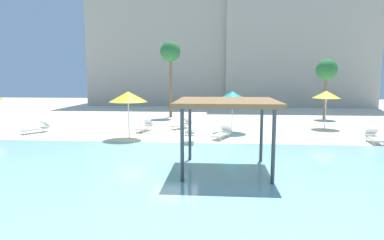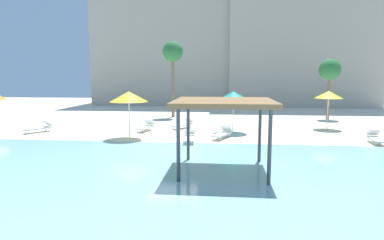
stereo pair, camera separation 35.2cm
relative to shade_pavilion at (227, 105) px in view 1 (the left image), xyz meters
name	(u,v)px [view 1 (the left image)]	position (x,y,z in m)	size (l,w,h in m)	color
ground_plane	(174,149)	(-2.65, 3.88, -2.71)	(80.00, 80.00, 0.00)	beige
lagoon_water	(155,179)	(-2.65, -1.37, -2.69)	(44.00, 13.50, 0.04)	#8CC6CC
shade_pavilion	(227,105)	(0.00, 0.00, 0.00)	(3.92, 3.92, 2.91)	#42474C
beach_umbrella_yellow_1	(128,97)	(-5.83, 6.58, -0.11)	(2.33, 2.33, 2.93)	silver
beach_umbrella_yellow_2	(326,95)	(7.57, 11.64, -0.19)	(1.97, 1.97, 2.79)	silver
beach_umbrella_teal_3	(232,96)	(0.63, 9.47, -0.20)	(2.26, 2.26, 2.83)	silver
lounge_chair_0	(189,137)	(-1.99, 5.68, -2.38)	(0.69, 1.92, 0.74)	white
lounge_chair_1	(182,124)	(-2.99, 10.87, -2.38)	(1.57, 1.90, 0.74)	white
lounge_chair_2	(37,128)	(-12.70, 8.22, -2.38)	(1.54, 1.92, 0.74)	white
lounge_chair_3	(145,126)	(-5.48, 9.46, -2.38)	(0.96, 1.98, 0.74)	white
lounge_chair_4	(374,137)	(8.73, 6.45, -2.38)	(0.83, 1.96, 0.74)	white
lounge_chair_5	(222,133)	(-0.07, 7.16, -2.38)	(1.29, 1.98, 0.74)	white
palm_tree_0	(170,54)	(-4.83, 17.69, 3.24)	(1.90, 1.90, 7.10)	brown
palm_tree_1	(327,71)	(9.40, 17.62, 1.64)	(1.90, 1.90, 5.40)	brown
hotel_block_0	(174,37)	(-6.63, 33.97, 6.66)	(21.79, 10.38, 18.75)	#B2A893
hotel_block_1	(294,24)	(9.79, 33.23, 8.20)	(18.41, 10.77, 21.83)	#B2A893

